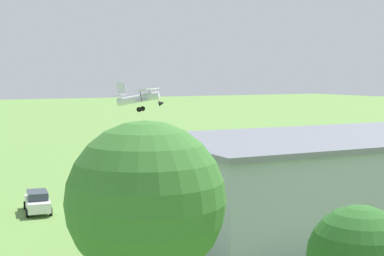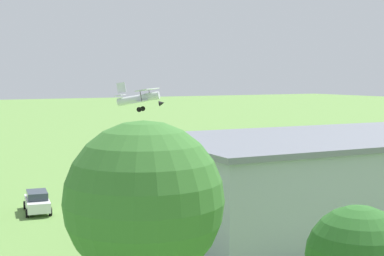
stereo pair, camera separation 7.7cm
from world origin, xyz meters
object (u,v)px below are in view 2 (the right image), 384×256
object	(u,v)px
biplane	(141,98)
car_black	(124,190)
person_walking_on_apron	(99,203)
hangar	(382,175)
car_white	(37,201)
truck_box_grey	(372,157)
tree_at_field_edge	(144,201)
person_watching_takeoff	(267,167)
person_at_fence_line	(85,192)
person_by_parked_cars	(122,184)

from	to	relation	value
biplane	car_black	distance (m)	25.36
biplane	person_walking_on_apron	world-z (taller)	biplane
hangar	car_white	bearing A→B (deg)	-33.00
hangar	person_walking_on_apron	world-z (taller)	hangar
truck_box_grey	tree_at_field_edge	bearing A→B (deg)	35.81
biplane	person_watching_takeoff	xyz separation A→B (m)	(-7.26, 17.35, -7.07)
car_black	person_watching_takeoff	distance (m)	18.84
hangar	person_at_fence_line	size ratio (longest dim) A/B	20.98
person_walking_on_apron	tree_at_field_edge	world-z (taller)	tree_at_field_edge
tree_at_field_edge	car_white	bearing A→B (deg)	-96.55
person_at_fence_line	person_watching_takeoff	distance (m)	21.83
person_by_parked_cars	biplane	bearing A→B (deg)	-118.41
person_watching_takeoff	truck_box_grey	bearing A→B (deg)	163.40
car_white	truck_box_grey	distance (m)	38.07
hangar	biplane	xyz separation A→B (m)	(3.49, -37.01, 4.64)
truck_box_grey	person_at_fence_line	size ratio (longest dim) A/B	3.99
biplane	person_walking_on_apron	xyz separation A→B (m)	(14.51, 24.98, -7.17)
biplane	person_watching_takeoff	bearing A→B (deg)	112.69
hangar	car_white	distance (m)	26.68
hangar	biplane	size ratio (longest dim) A/B	4.95
car_black	person_walking_on_apron	size ratio (longest dim) A/B	2.75
car_white	person_at_fence_line	distance (m)	4.83
biplane	truck_box_grey	world-z (taller)	biplane
hangar	person_by_parked_cars	xyz separation A→B (m)	(13.57, -18.37, -2.47)
car_black	person_by_parked_cars	distance (m)	3.19
car_white	person_by_parked_cars	size ratio (longest dim) A/B	2.70
person_watching_takeoff	hangar	bearing A→B (deg)	79.17
biplane	tree_at_field_edge	distance (m)	55.29
truck_box_grey	person_by_parked_cars	world-z (taller)	truck_box_grey
tree_at_field_edge	biplane	bearing A→B (deg)	-113.48
biplane	person_walking_on_apron	distance (m)	29.76
person_walking_on_apron	person_by_parked_cars	size ratio (longest dim) A/B	0.95
person_by_parked_cars	person_at_fence_line	bearing A→B (deg)	26.28
car_white	person_walking_on_apron	distance (m)	4.93
car_white	person_at_fence_line	size ratio (longest dim) A/B	2.69
person_watching_takeoff	tree_at_field_edge	world-z (taller)	tree_at_field_edge
car_black	car_white	bearing A→B (deg)	6.41
truck_box_grey	person_at_fence_line	world-z (taller)	truck_box_grey
car_black	truck_box_grey	size ratio (longest dim) A/B	0.65
car_black	person_watching_takeoff	xyz separation A→B (m)	(-18.34, -4.32, 0.03)
hangar	person_walking_on_apron	size ratio (longest dim) A/B	22.29
car_white	truck_box_grey	world-z (taller)	truck_box_grey
car_black	person_walking_on_apron	world-z (taller)	car_black
biplane	tree_at_field_edge	size ratio (longest dim) A/B	0.76
person_watching_takeoff	tree_at_field_edge	bearing A→B (deg)	48.72
biplane	tree_at_field_edge	xyz separation A→B (m)	(22.02, 50.71, -1.20)
person_at_fence_line	car_black	bearing A→B (deg)	163.64
person_watching_takeoff	biplane	bearing A→B (deg)	-67.31
hangar	car_white	xyz separation A→B (m)	(22.28, -14.47, -2.43)
person_by_parked_cars	person_watching_takeoff	xyz separation A→B (m)	(-17.34, -1.28, 0.04)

